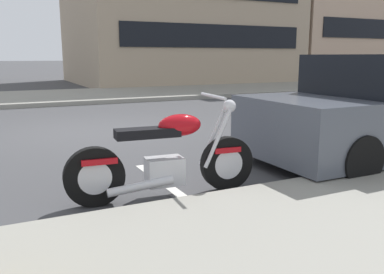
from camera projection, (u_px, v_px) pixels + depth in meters
The scene contains 5 objects.
ground_plane at pixel (93, 131), 8.38m from camera, with size 260.00×260.00×0.00m, color #3D3D3F.
sidewalk_far_curb at pixel (307, 86), 19.84m from camera, with size 120.00×5.00×0.14m, color gray.
parking_stall_stripe at pixel (170, 187), 4.81m from camera, with size 0.12×2.20×0.01m, color silver.
parked_motorcycle at pixel (166, 160), 4.41m from camera, with size 2.12×0.62×1.11m.
parked_car_mid_block at pixel (384, 111), 6.11m from camera, with size 4.20×1.89×1.54m.
Camera 1 is at (-1.79, -8.30, 1.52)m, focal length 38.24 mm.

